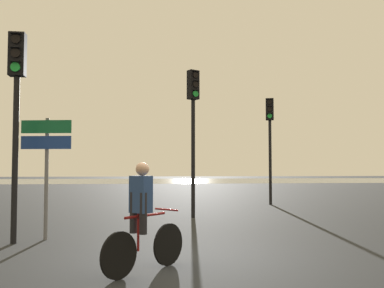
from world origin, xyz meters
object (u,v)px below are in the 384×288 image
(traffic_light_center, at_px, (193,115))
(direction_sign_post, at_px, (46,155))
(traffic_light_near_left, at_px, (16,96))
(traffic_light_far_right, at_px, (270,130))
(cyclist, at_px, (142,217))

(traffic_light_center, height_order, direction_sign_post, traffic_light_center)
(direction_sign_post, bearing_deg, traffic_light_near_left, 47.85)
(direction_sign_post, bearing_deg, traffic_light_far_right, -122.93)
(traffic_light_center, distance_m, direction_sign_post, 5.24)
(direction_sign_post, xyz_separation_m, cyclist, (2.12, -3.04, -0.97))
(traffic_light_far_right, bearing_deg, traffic_light_near_left, 64.36)
(traffic_light_near_left, xyz_separation_m, direction_sign_post, (0.52, 0.41, -1.21))
(direction_sign_post, distance_m, cyclist, 3.83)
(traffic_light_far_right, distance_m, direction_sign_post, 10.61)
(traffic_light_far_right, height_order, direction_sign_post, traffic_light_far_right)
(traffic_light_center, xyz_separation_m, traffic_light_far_right, (3.59, 4.13, -0.10))
(traffic_light_center, bearing_deg, traffic_light_near_left, 16.72)
(traffic_light_near_left, height_order, traffic_light_center, traffic_light_center)
(traffic_light_far_right, relative_size, direction_sign_post, 1.68)
(traffic_light_center, height_order, traffic_light_far_right, traffic_light_center)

